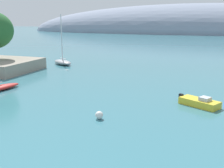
% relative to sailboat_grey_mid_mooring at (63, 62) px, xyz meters
% --- Properties ---
extents(distant_ridge, '(258.12, 66.35, 39.24)m').
position_rel_sailboat_grey_mid_mooring_xyz_m(distant_ridge, '(20.33, 151.74, -0.61)').
color(distant_ridge, gray).
rests_on(distant_ridge, ground).
extents(sailboat_grey_mid_mooring, '(6.17, 5.27, 10.18)m').
position_rel_sailboat_grey_mid_mooring_xyz_m(sailboat_grey_mid_mooring, '(0.00, 0.00, 0.00)').
color(sailboat_grey_mid_mooring, gray).
rests_on(sailboat_grey_mid_mooring, water).
extents(motorboat_yellow_foreground, '(4.65, 3.58, 1.15)m').
position_rel_sailboat_grey_mid_mooring_xyz_m(motorboat_yellow_foreground, '(28.27, -20.00, -0.19)').
color(motorboat_yellow_foreground, yellow).
rests_on(motorboat_yellow_foreground, water).
extents(mooring_buoy_white, '(0.76, 0.76, 0.76)m').
position_rel_sailboat_grey_mid_mooring_xyz_m(mooring_buoy_white, '(19.52, -27.46, -0.23)').
color(mooring_buoy_white, silver).
rests_on(mooring_buoy_white, water).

